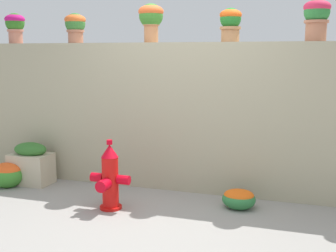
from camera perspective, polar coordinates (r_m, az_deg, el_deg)
ground_plane at (r=4.49m, az=-2.08°, el=-12.64°), size 24.00×24.00×0.00m
stone_wall at (r=5.40m, az=2.45°, el=1.13°), size 5.70×0.30×1.81m
potted_plant_0 at (r=6.48m, az=-19.26°, el=12.33°), size 0.27×0.27×0.41m
potted_plant_1 at (r=5.90m, az=-11.96°, el=12.73°), size 0.27×0.27×0.38m
potted_plant_2 at (r=5.48m, az=-2.22°, el=13.96°), size 0.31×0.31×0.47m
potted_plant_3 at (r=5.20m, az=8.13°, el=13.26°), size 0.25×0.25×0.38m
potted_plant_4 at (r=5.19m, az=18.77°, el=13.45°), size 0.29×0.29×0.46m
fire_hydrant at (r=4.83m, az=-7.59°, el=-6.81°), size 0.45×0.36×0.77m
flower_bush_left at (r=4.94m, az=9.19°, el=-9.24°), size 0.37×0.33×0.22m
flower_bush_right at (r=5.99m, az=-20.17°, el=-5.83°), size 0.41×0.37×0.32m
planter_box at (r=5.99m, az=-17.37°, el=-4.73°), size 0.52×0.35×0.55m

